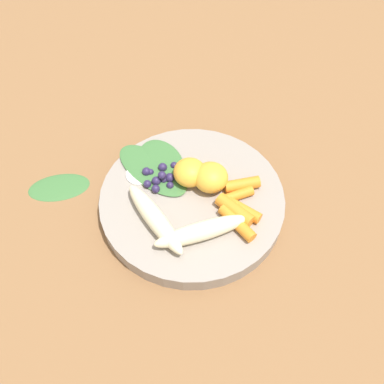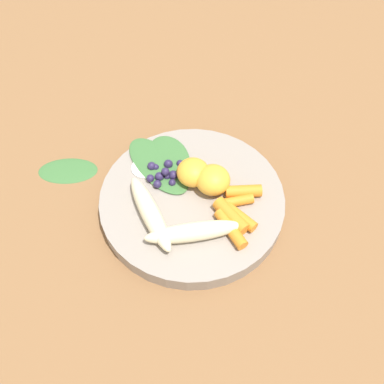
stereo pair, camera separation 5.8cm
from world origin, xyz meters
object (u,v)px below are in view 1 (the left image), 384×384
at_px(bowl, 192,201).
at_px(kale_leaf_stray, 59,187).
at_px(banana_peeled_left, 202,231).
at_px(banana_peeled_right, 155,218).
at_px(orange_segment_near, 187,173).

relative_size(bowl, kale_leaf_stray, 2.86).
bearing_deg(banana_peeled_left, banana_peeled_right, 143.98).
distance_m(banana_peeled_right, orange_segment_near, 0.09).
distance_m(banana_peeled_left, kale_leaf_stray, 0.25).
bearing_deg(bowl, kale_leaf_stray, 74.19).
height_order(bowl, banana_peeled_right, banana_peeled_right).
distance_m(banana_peeled_right, kale_leaf_stray, 0.18).
relative_size(bowl, orange_segment_near, 5.59).
bearing_deg(banana_peeled_right, kale_leaf_stray, -152.05).
height_order(banana_peeled_left, orange_segment_near, orange_segment_near).
distance_m(banana_peeled_left, banana_peeled_right, 0.07).
xyz_separation_m(bowl, orange_segment_near, (0.03, 0.00, 0.03)).
relative_size(banana_peeled_left, orange_segment_near, 2.75).
distance_m(bowl, orange_segment_near, 0.04).
xyz_separation_m(banana_peeled_left, orange_segment_near, (0.10, 0.01, 0.01)).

